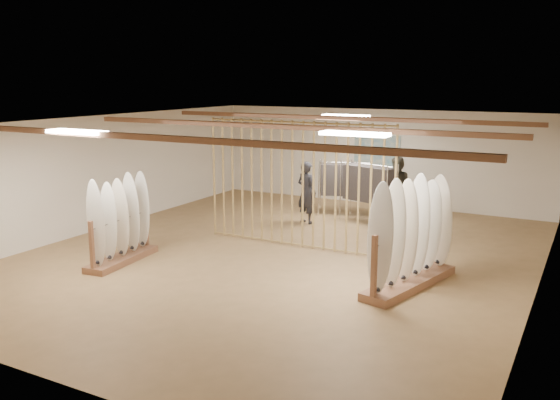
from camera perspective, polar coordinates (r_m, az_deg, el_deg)
The scene contains 16 objects.
floor at distance 12.58m, azimuth 0.00°, elevation -5.36°, with size 12.00×12.00×0.00m, color #9B774B.
ceiling at distance 12.06m, azimuth 0.00°, elevation 7.47°, with size 12.00×12.00×0.00m, color gray.
wall_back at distance 17.68m, azimuth 9.31°, elevation 4.09°, with size 12.00×12.00×0.00m, color white.
wall_front at distance 7.67m, azimuth -21.99°, elevation -6.51°, with size 12.00×12.00×0.00m, color white.
wall_left at distance 15.23m, azimuth -16.80°, elevation 2.54°, with size 12.00×12.00×0.00m, color white.
wall_right at distance 10.84m, azimuth 23.94°, elevation -1.50°, with size 12.00×12.00×0.00m, color white.
ceiling_slats at distance 12.06m, azimuth 0.00°, elevation 7.09°, with size 9.50×6.12×0.10m, color brown.
light_panels at distance 12.06m, azimuth 0.00°, elevation 7.18°, with size 1.20×0.35×0.06m, color white.
bamboo_partition at distance 12.94m, azimuth 1.69°, elevation 1.50°, with size 4.45×0.05×2.78m.
poster at distance 17.64m, azimuth 9.31°, elevation 4.73°, with size 1.40×0.03×0.90m, color teal.
rack_left at distance 12.40m, azimuth -15.08°, elevation -3.14°, with size 0.67×1.89×1.76m.
rack_right at distance 10.81m, azimuth 12.51°, elevation -4.75°, with size 1.12×2.52×1.98m.
clothing_rack_a at distance 16.16m, azimuth 6.30°, elevation 1.93°, with size 1.34×0.73×1.50m.
clothing_rack_b at distance 15.25m, azimuth 8.48°, elevation 1.54°, with size 1.43×0.79×1.59m.
shopper_a at distance 15.18m, azimuth 2.58°, elevation 1.14°, with size 0.67×0.45×1.82m, color #222329.
shopper_b at distance 16.06m, azimuth 11.33°, elevation 1.56°, with size 0.90×0.70×1.86m, color #403D31.
Camera 1 is at (5.72, -10.58, 3.68)m, focal length 38.00 mm.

